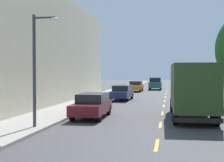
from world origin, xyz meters
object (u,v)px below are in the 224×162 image
at_px(delivery_box_truck, 192,88).
at_px(parked_wagon_burgundy, 92,105).
at_px(parked_wagon_navy, 122,92).
at_px(street_lamp, 38,61).
at_px(parked_hatchback_silver, 202,88).
at_px(moving_teal_sedan, 155,84).
at_px(parked_wagon_orange, 136,86).
at_px(parked_sedan_white, 209,93).

distance_m(delivery_box_truck, parked_wagon_burgundy, 6.21).
height_order(delivery_box_truck, parked_wagon_navy, delivery_box_truck).
distance_m(street_lamp, parked_hatchback_silver, 29.71).
relative_size(street_lamp, moving_teal_sedan, 1.15).
bearing_deg(moving_teal_sedan, parked_hatchback_silver, -58.51).
distance_m(parked_hatchback_silver, parked_wagon_navy, 13.38).
relative_size(parked_hatchback_silver, parked_wagon_orange, 0.85).
height_order(parked_wagon_orange, moving_teal_sedan, moving_teal_sedan).
xyz_separation_m(street_lamp, parked_wagon_burgundy, (1.63, 4.66, -2.61)).
distance_m(parked_wagon_navy, parked_wagon_orange, 14.79).
xyz_separation_m(parked_hatchback_silver, parked_wagon_navy, (-8.74, -10.13, 0.05)).
bearing_deg(parked_hatchback_silver, moving_teal_sedan, 121.49).
height_order(street_lamp, parked_wagon_orange, street_lamp).
relative_size(parked_wagon_burgundy, parked_wagon_orange, 1.00).
distance_m(parked_wagon_burgundy, parked_sedan_white, 16.98).
xyz_separation_m(parked_wagon_orange, moving_teal_sedan, (2.58, 5.54, 0.18)).
distance_m(delivery_box_truck, parked_sedan_white, 14.37).
xyz_separation_m(delivery_box_truck, parked_wagon_navy, (-6.10, 12.40, -1.09)).
bearing_deg(parked_sedan_white, moving_teal_sedan, 108.28).
bearing_deg(parked_wagon_orange, street_lamp, -92.72).
height_order(parked_hatchback_silver, parked_wagon_burgundy, same).
xyz_separation_m(parked_sedan_white, moving_teal_sedan, (-6.16, 18.64, 0.24)).
distance_m(street_lamp, parked_wagon_orange, 32.51).
height_order(parked_wagon_navy, moving_teal_sedan, moving_teal_sedan).
height_order(delivery_box_truck, moving_teal_sedan, delivery_box_truck).
bearing_deg(parked_hatchback_silver, parked_wagon_burgundy, -110.77).
height_order(parked_wagon_burgundy, moving_teal_sedan, moving_teal_sedan).
bearing_deg(parked_sedan_white, parked_wagon_orange, 123.70).
relative_size(parked_hatchback_silver, parked_wagon_navy, 0.84).
xyz_separation_m(parked_wagon_navy, parked_wagon_orange, (-0.09, 14.79, 0.00)).
bearing_deg(parked_wagon_burgundy, street_lamp, -109.26).
bearing_deg(delivery_box_truck, parked_wagon_burgundy, -175.13).
bearing_deg(parked_wagon_burgundy, delivery_box_truck, 4.87).
relative_size(street_lamp, parked_hatchback_silver, 1.37).
relative_size(parked_wagon_burgundy, parked_sedan_white, 1.05).
relative_size(delivery_box_truck, moving_teal_sedan, 1.66).
bearing_deg(parked_sedan_white, parked_wagon_burgundy, -120.62).
height_order(street_lamp, delivery_box_truck, street_lamp).
relative_size(parked_hatchback_silver, moving_teal_sedan, 0.84).
xyz_separation_m(street_lamp, parked_wagon_navy, (1.63, 17.58, -2.61)).
distance_m(parked_wagon_burgundy, parked_wagon_orange, 27.71).
bearing_deg(delivery_box_truck, parked_hatchback_silver, 83.31).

